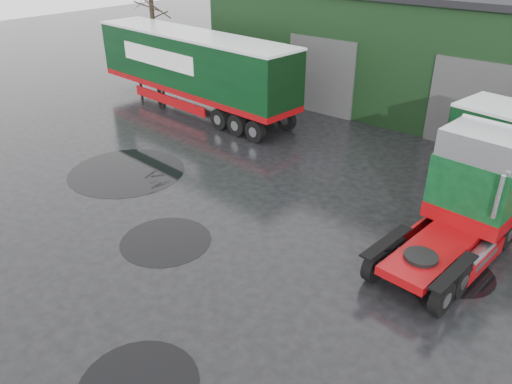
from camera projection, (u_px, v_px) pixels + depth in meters
ground at (232, 275)px, 14.59m from camera, size 100.00×100.00×0.00m
hero_tractor at (452, 207)px, 14.26m from camera, size 3.21×6.44×3.87m
trailer_left at (193, 72)px, 26.95m from camera, size 13.72×3.87×4.21m
tree_left at (152, 16)px, 30.32m from camera, size 4.40×4.40×8.50m
puddle_0 at (166, 241)px, 16.18m from camera, size 2.96×2.96×0.01m
puddle_1 at (455, 274)px, 14.65m from camera, size 2.28×2.28×0.01m
puddle_2 at (127, 172)px, 20.79m from camera, size 4.80×4.80×0.01m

